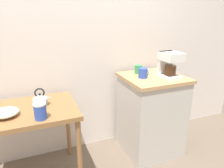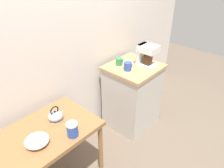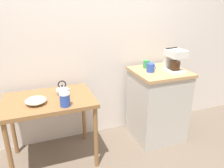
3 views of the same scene
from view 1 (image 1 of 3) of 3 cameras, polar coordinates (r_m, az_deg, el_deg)
The scene contains 10 objects.
ground_plane at distance 2.37m, azimuth -6.21°, elevation -20.94°, with size 8.00×8.00×0.00m, color #6B5B4C.
back_wall at distance 2.25m, azimuth -7.94°, elevation 15.83°, with size 4.40×0.10×2.80m, color silver.
wooden_table at distance 1.95m, azimuth -22.97°, elevation -9.09°, with size 0.89×0.61×0.74m.
kitchen_counter at distance 2.38m, azimuth 10.66°, elevation -8.11°, with size 0.62×0.59×0.89m.
bowl_stoneware at distance 1.84m, azimuth -27.26°, elevation -7.01°, with size 0.20×0.20×0.06m.
teakettle at distance 1.93m, azimuth -19.07°, elevation -4.09°, with size 0.17×0.14×0.16m.
canister_enamel at distance 1.68m, azimuth -19.15°, elevation -7.02°, with size 0.10×0.10×0.13m.
coffee_maker at distance 2.18m, azimuth 15.41°, elevation 5.42°, with size 0.18×0.22×0.26m.
mug_tall_green at distance 2.28m, azimuth 7.28°, elevation 4.04°, with size 0.09×0.08×0.09m.
mug_blue at distance 2.12m, azimuth 8.54°, elevation 3.01°, with size 0.10×0.09×0.10m.
Camera 1 is at (-0.46, -1.77, 1.51)m, focal length 33.21 mm.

